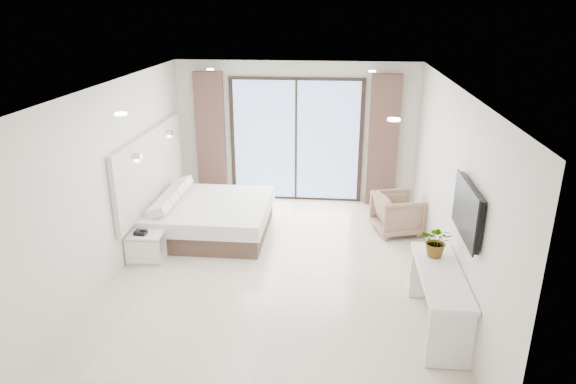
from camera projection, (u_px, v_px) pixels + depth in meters
name	position (u px, v px, depth m)	size (l,w,h in m)	color
ground	(278.00, 274.00, 7.43)	(6.20, 6.20, 0.00)	beige
room_shell	(271.00, 152.00, 7.71)	(4.62, 6.22, 2.72)	silver
bed	(209.00, 217.00, 8.67)	(1.97, 1.87, 0.69)	brown
nightstand	(147.00, 247.00, 7.74)	(0.52, 0.43, 0.45)	white
phone	(141.00, 233.00, 7.61)	(0.17, 0.14, 0.06)	black
console_desk	(440.00, 288.00, 5.98)	(0.49, 1.58, 0.77)	white
plant	(437.00, 244.00, 6.23)	(0.37, 0.41, 0.32)	#33662D
armchair	(398.00, 212.00, 8.67)	(0.73, 0.68, 0.75)	#997D64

